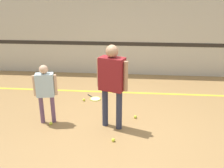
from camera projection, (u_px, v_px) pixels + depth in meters
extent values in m
plane|color=#A87F4C|center=(117.00, 127.00, 5.11)|extent=(16.00, 16.00, 0.00)
cube|color=beige|center=(125.00, 26.00, 7.86)|extent=(16.00, 0.06, 3.20)
cube|color=#2D2823|center=(125.00, 44.00, 8.03)|extent=(16.00, 0.01, 0.12)
cube|color=yellow|center=(122.00, 92.00, 6.86)|extent=(14.40, 0.10, 0.01)
cylinder|color=#2D334C|center=(105.00, 107.00, 5.05)|extent=(0.12, 0.12, 0.81)
cylinder|color=#2D334C|center=(119.00, 110.00, 4.93)|extent=(0.12, 0.12, 0.81)
cube|color=maroon|center=(112.00, 74.00, 4.73)|extent=(0.54, 0.41, 0.64)
sphere|color=tan|center=(112.00, 51.00, 4.58)|extent=(0.24, 0.24, 0.24)
cylinder|color=tan|center=(99.00, 72.00, 4.85)|extent=(0.08, 0.08, 0.58)
cylinder|color=tan|center=(126.00, 76.00, 4.63)|extent=(0.08, 0.08, 0.58)
cylinder|color=#6B4C70|center=(42.00, 110.00, 5.19)|extent=(0.09, 0.09, 0.60)
cylinder|color=#6B4C70|center=(53.00, 109.00, 5.21)|extent=(0.09, 0.09, 0.60)
cube|color=silver|center=(45.00, 85.00, 5.01)|extent=(0.38, 0.26, 0.48)
sphere|color=#DBAD89|center=(43.00, 69.00, 4.90)|extent=(0.18, 0.18, 0.18)
cylinder|color=#DBAD89|center=(34.00, 86.00, 4.99)|extent=(0.06, 0.06, 0.43)
cylinder|color=#DBAD89|center=(56.00, 85.00, 5.03)|extent=(0.06, 0.06, 0.43)
torus|color=#C6D838|center=(95.00, 99.00, 6.43)|extent=(0.41, 0.41, 0.02)
cylinder|color=silver|center=(95.00, 99.00, 6.43)|extent=(0.25, 0.25, 0.01)
cylinder|color=black|center=(90.00, 96.00, 6.61)|extent=(0.15, 0.16, 0.02)
sphere|color=black|center=(88.00, 95.00, 6.68)|extent=(0.03, 0.03, 0.03)
sphere|color=#CCE038|center=(113.00, 140.00, 4.61)|extent=(0.07, 0.07, 0.07)
sphere|color=#CCE038|center=(84.00, 100.00, 6.32)|extent=(0.07, 0.07, 0.07)
sphere|color=#CCE038|center=(51.00, 123.00, 5.19)|extent=(0.07, 0.07, 0.07)
sphere|color=#CCE038|center=(135.00, 117.00, 5.45)|extent=(0.07, 0.07, 0.07)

